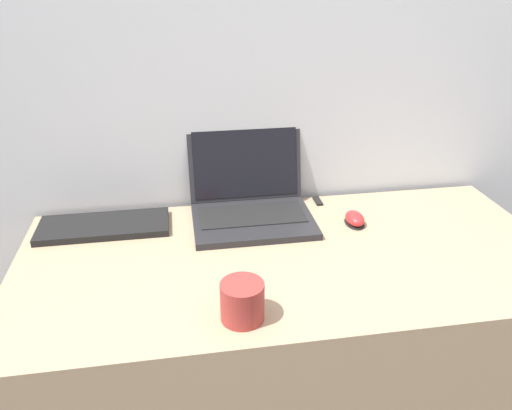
# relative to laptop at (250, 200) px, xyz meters

# --- Properties ---
(wall_back) EXTENTS (7.00, 0.04, 2.50)m
(wall_back) POSITION_rel_laptop_xyz_m (0.07, 0.14, 0.42)
(wall_back) COLOR silver
(wall_back) RESTS_ON ground_plane
(desk) EXTENTS (1.45, 0.68, 0.77)m
(desk) POSITION_rel_laptop_xyz_m (0.07, -0.24, -0.44)
(desk) COLOR tan
(desk) RESTS_ON ground_plane
(laptop) EXTENTS (0.36, 0.32, 0.25)m
(laptop) POSITION_rel_laptop_xyz_m (0.00, 0.00, 0.00)
(laptop) COLOR #232326
(laptop) RESTS_ON desk
(drink_cup) EXTENTS (0.10, 0.10, 0.09)m
(drink_cup) POSITION_rel_laptop_xyz_m (-0.09, -0.48, -0.01)
(drink_cup) COLOR #9E332D
(drink_cup) RESTS_ON desk
(computer_mouse) EXTENTS (0.06, 0.09, 0.04)m
(computer_mouse) POSITION_rel_laptop_xyz_m (0.30, -0.10, -0.04)
(computer_mouse) COLOR black
(computer_mouse) RESTS_ON desk
(external_keyboard) EXTENTS (0.37, 0.15, 0.02)m
(external_keyboard) POSITION_rel_laptop_xyz_m (-0.44, -0.01, -0.04)
(external_keyboard) COLOR black
(external_keyboard) RESTS_ON desk
(usb_stick) EXTENTS (0.02, 0.06, 0.01)m
(usb_stick) POSITION_rel_laptop_xyz_m (0.23, 0.06, -0.05)
(usb_stick) COLOR black
(usb_stick) RESTS_ON desk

